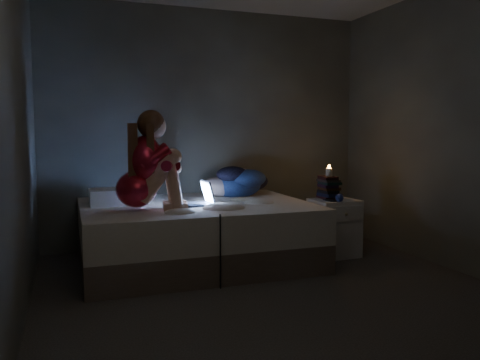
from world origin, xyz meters
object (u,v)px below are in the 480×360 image
nightstand (334,228)px  candle (329,172)px  phone (330,200)px  woman (136,160)px  laptop (193,193)px  bed (196,233)px

nightstand → candle: candle is taller
candle → phone: size_ratio=0.57×
woman → candle: bearing=12.2°
laptop → nightstand: 1.51m
laptop → candle: bearing=-4.8°
nightstand → bed: bearing=169.6°
phone → woman: bearing=173.8°
nightstand → phone: bearing=-148.9°
bed → laptop: 0.44m
nightstand → phone: 0.31m
candle → nightstand: bearing=-80.7°
bed → phone: bearing=-11.1°
bed → phone: size_ratio=15.10×
woman → nightstand: bearing=9.5°
candle → phone: (-0.08, -0.15, -0.27)m
woman → laptop: bearing=18.7°
laptop → phone: (1.36, -0.11, -0.12)m
bed → phone: phone is taller
bed → candle: (1.38, -0.10, 0.56)m
bed → laptop: (-0.06, -0.14, 0.41)m
bed → phone: (1.30, -0.25, 0.29)m
bed → nightstand: bed is taller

